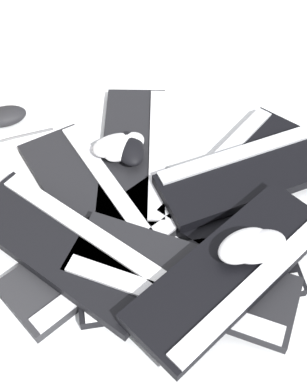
# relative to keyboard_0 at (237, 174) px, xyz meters

# --- Properties ---
(ground_plane) EXTENTS (3.20, 3.20, 0.00)m
(ground_plane) POSITION_rel_keyboard_0_xyz_m (-0.26, -0.05, -0.01)
(ground_plane) COLOR white
(keyboard_0) EXTENTS (0.45, 0.35, 0.03)m
(keyboard_0) POSITION_rel_keyboard_0_xyz_m (0.00, 0.00, 0.00)
(keyboard_0) COLOR black
(keyboard_0) RESTS_ON ground
(keyboard_1) EXTENTS (0.30, 0.46, 0.03)m
(keyboard_1) POSITION_rel_keyboard_0_xyz_m (-0.20, 0.14, 0.00)
(keyboard_1) COLOR black
(keyboard_1) RESTS_ON ground
(keyboard_2) EXTENTS (0.23, 0.46, 0.03)m
(keyboard_2) POSITION_rel_keyboard_0_xyz_m (-0.34, 0.05, 0.00)
(keyboard_2) COLOR black
(keyboard_2) RESTS_ON ground
(keyboard_3) EXTENTS (0.46, 0.30, 0.03)m
(keyboard_3) POSITION_rel_keyboard_0_xyz_m (-0.35, -0.09, 0.00)
(keyboard_3) COLOR #232326
(keyboard_3) RESTS_ON ground
(keyboard_4) EXTENTS (0.46, 0.23, 0.03)m
(keyboard_4) POSITION_rel_keyboard_0_xyz_m (-0.21, -0.21, 0.00)
(keyboard_4) COLOR black
(keyboard_4) RESTS_ON ground
(keyboard_5) EXTENTS (0.43, 0.41, 0.03)m
(keyboard_5) POSITION_rel_keyboard_0_xyz_m (-0.24, -0.22, 0.03)
(keyboard_5) COLOR black
(keyboard_5) RESTS_ON keyboard_4
(keyboard_6) EXTENTS (0.36, 0.45, 0.03)m
(keyboard_6) POSITION_rel_keyboard_0_xyz_m (-0.43, -0.07, 0.03)
(keyboard_6) COLOR black
(keyboard_6) RESTS_ON keyboard_3
(keyboard_7) EXTENTS (0.45, 0.17, 0.03)m
(keyboard_7) POSITION_rel_keyboard_0_xyz_m (0.02, -0.03, 0.03)
(keyboard_7) COLOR black
(keyboard_7) RESTS_ON keyboard_0
(keyboard_8) EXTENTS (0.46, 0.31, 0.03)m
(keyboard_8) POSITION_rel_keyboard_0_xyz_m (-0.15, -0.26, 0.06)
(keyboard_8) COLOR black
(keyboard_8) RESTS_ON keyboard_5
(mouse_0) EXTENTS (0.11, 0.07, 0.04)m
(mouse_0) POSITION_rel_keyboard_0_xyz_m (-0.09, -0.25, 0.10)
(mouse_0) COLOR #B7B7BC
(mouse_0) RESTS_ON keyboard_8
(mouse_1) EXTENTS (0.08, 0.12, 0.04)m
(mouse_1) POSITION_rel_keyboard_0_xyz_m (-0.22, 0.13, 0.04)
(mouse_1) COLOR black
(mouse_1) RESTS_ON keyboard_1
(mouse_2) EXTENTS (0.13, 0.10, 0.04)m
(mouse_2) POSITION_rel_keyboard_0_xyz_m (-0.23, 0.14, 0.04)
(mouse_2) COLOR silver
(mouse_2) RESTS_ON keyboard_1
(mouse_3) EXTENTS (0.11, 0.07, 0.04)m
(mouse_3) POSITION_rel_keyboard_0_xyz_m (-0.47, 0.38, 0.01)
(mouse_3) COLOR black
(mouse_3) RESTS_ON ground
(mouse_4) EXTENTS (0.12, 0.08, 0.04)m
(mouse_4) POSITION_rel_keyboard_0_xyz_m (-0.12, -0.24, 0.10)
(mouse_4) COLOR silver
(mouse_4) RESTS_ON keyboard_8
(mouse_6) EXTENTS (0.11, 0.07, 0.04)m
(mouse_6) POSITION_rel_keyboard_0_xyz_m (-0.24, 0.15, 0.04)
(mouse_6) COLOR silver
(mouse_6) RESTS_ON keyboard_1
(cable_1) EXTENTS (0.19, 0.40, 0.01)m
(cable_1) POSITION_rel_keyboard_0_xyz_m (-0.19, -0.15, -0.01)
(cable_1) COLOR black
(cable_1) RESTS_ON ground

